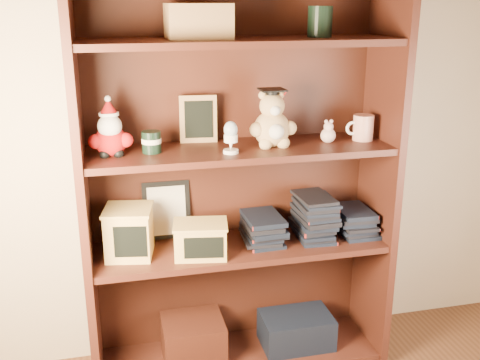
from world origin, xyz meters
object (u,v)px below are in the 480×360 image
object	(u,v)px
grad_teddy_bear	(272,124)
treats_box	(129,232)
bookcase	(236,186)
teacher_mug	(363,128)

from	to	relation	value
grad_teddy_bear	treats_box	world-z (taller)	grad_teddy_bear
grad_teddy_bear	treats_box	xyz separation A→B (m)	(-0.55, 0.01, -0.39)
grad_teddy_bear	treats_box	distance (m)	0.68
bookcase	treats_box	world-z (taller)	bookcase
grad_teddy_bear	treats_box	size ratio (longest dim) A/B	1.09
bookcase	grad_teddy_bear	distance (m)	0.29
grad_teddy_bear	bookcase	bearing A→B (deg)	155.55
bookcase	treats_box	xyz separation A→B (m)	(-0.43, -0.05, -0.13)
grad_teddy_bear	teacher_mug	bearing A→B (deg)	1.03
grad_teddy_bear	teacher_mug	xyz separation A→B (m)	(0.37, 0.01, -0.03)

